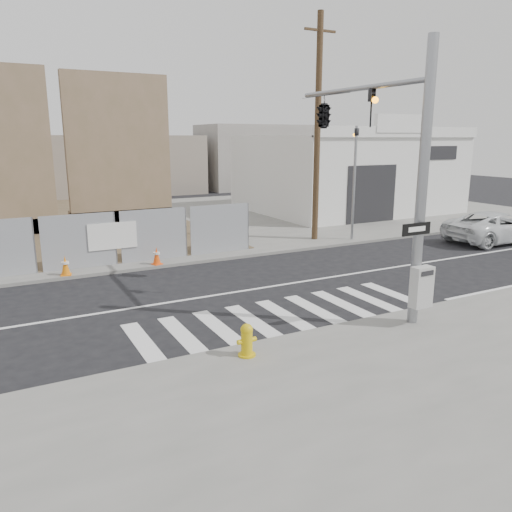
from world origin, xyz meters
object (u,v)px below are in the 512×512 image
traffic_cone_c (65,266)px  traffic_cone_d (157,256)px  fire_hydrant (247,340)px  auto_shop (345,173)px  suv (497,227)px  signal_pole (353,138)px

traffic_cone_c → traffic_cone_d: (3.26, 0.00, -0.01)m
fire_hydrant → traffic_cone_d: (0.67, 8.86, -0.04)m
fire_hydrant → traffic_cone_c: 9.23m
fire_hydrant → auto_shop: bearing=42.3°
auto_shop → suv: (-0.04, -11.59, -1.82)m
auto_shop → suv: bearing=-90.2°
auto_shop → traffic_cone_d: auto_shop is taller
auto_shop → traffic_cone_d: bearing=-150.7°
traffic_cone_c → traffic_cone_d: size_ratio=1.03×
signal_pole → suv: 12.64m
suv → traffic_cone_d: size_ratio=7.76×
signal_pole → traffic_cone_c: size_ratio=10.17×
suv → traffic_cone_c: (-18.79, 2.84, -0.26)m
fire_hydrant → traffic_cone_d: fire_hydrant is taller
signal_pole → suv: size_ratio=1.35×
signal_pole → fire_hydrant: signal_pole is taller
traffic_cone_d → signal_pole: bearing=-57.0°
signal_pole → suv: bearing=16.6°
auto_shop → fire_hydrant: bearing=-132.7°
traffic_cone_c → suv: bearing=-8.6°
suv → traffic_cone_c: bearing=84.6°
signal_pole → auto_shop: bearing=52.5°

